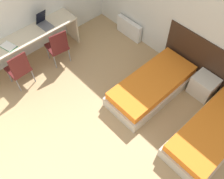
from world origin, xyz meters
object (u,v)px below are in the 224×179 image
object	(u,v)px
bed_near_door	(212,133)
chair_near_notebook	(19,68)
laptop	(44,23)
nightstand	(203,86)
chair_near_laptop	(58,46)
bed_near_window	(152,86)

from	to	relation	value
bed_near_door	chair_near_notebook	world-z (taller)	chair_near_notebook
laptop	chair_near_notebook	bearing A→B (deg)	-67.79
nightstand	chair_near_laptop	xyz separation A→B (m)	(-2.81, -1.68, 0.27)
bed_near_door	chair_near_notebook	distance (m)	4.03
nightstand	laptop	xyz separation A→B (m)	(-3.30, -1.64, 0.61)
chair_near_laptop	laptop	bearing A→B (deg)	-176.94
laptop	nightstand	bearing A→B (deg)	23.19
nightstand	laptop	bearing A→B (deg)	-153.56
bed_near_door	laptop	distance (m)	4.18
bed_near_door	nightstand	xyz separation A→B (m)	(-0.75, 0.78, 0.03)
bed_near_window	laptop	bearing A→B (deg)	-161.39
chair_near_notebook	laptop	world-z (taller)	laptop
nightstand	chair_near_laptop	distance (m)	3.28
bed_near_window	chair_near_laptop	bearing A→B (deg)	-156.46
bed_near_window	chair_near_laptop	size ratio (longest dim) A/B	2.11
chair_near_laptop	laptop	world-z (taller)	laptop
bed_near_door	nightstand	bearing A→B (deg)	133.70
bed_near_window	laptop	size ratio (longest dim) A/B	5.38
bed_near_window	bed_near_door	xyz separation A→B (m)	(1.49, 0.00, 0.00)
bed_near_window	bed_near_door	size ratio (longest dim) A/B	1.00
chair_near_notebook	laptop	size ratio (longest dim) A/B	2.54
bed_near_door	chair_near_laptop	size ratio (longest dim) A/B	2.11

